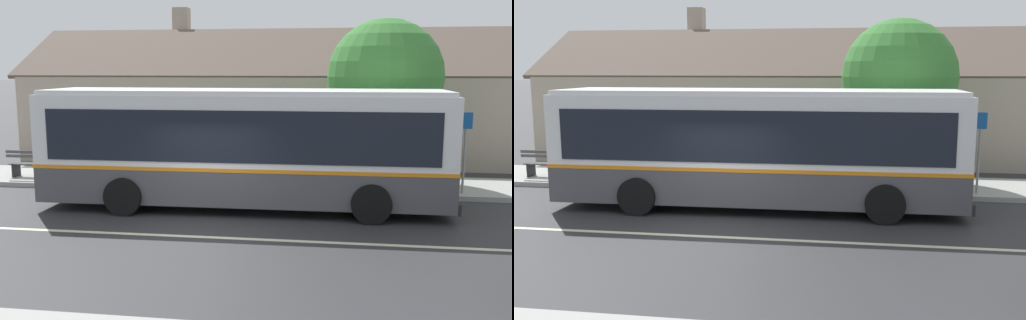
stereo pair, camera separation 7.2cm
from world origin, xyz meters
TOP-DOWN VIEW (x-y plane):
  - ground_plane at (0.00, 0.00)m, footprint 300.00×300.00m
  - sidewalk_far at (0.00, 6.00)m, footprint 60.00×3.00m
  - lane_divider_stripe at (0.00, 0.00)m, footprint 60.00×0.16m
  - community_building at (2.69, 13.32)m, footprint 25.62×8.13m
  - transit_bus at (0.65, 2.90)m, footprint 11.00×2.88m
  - bench_by_building at (-7.03, 5.44)m, footprint 1.63×0.51m
  - bench_down_street at (-2.85, 5.84)m, footprint 1.55×0.51m
  - street_tree_primary at (4.48, 6.69)m, footprint 3.72×3.70m
  - bus_stop_sign at (6.85, 4.99)m, footprint 0.36×0.07m

SIDE VIEW (x-z plane):
  - ground_plane at x=0.00m, z-range 0.00..0.00m
  - lane_divider_stripe at x=0.00m, z-range 0.00..0.01m
  - sidewalk_far at x=0.00m, z-range 0.00..0.15m
  - bench_down_street at x=-2.85m, z-range 0.09..1.03m
  - bench_by_building at x=-7.03m, z-range 0.10..1.04m
  - bus_stop_sign at x=6.85m, z-range 0.44..2.84m
  - transit_bus at x=0.65m, z-range 0.12..3.36m
  - community_building at x=2.69m, z-range -1.41..5.14m
  - street_tree_primary at x=4.48m, z-range 0.72..6.10m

